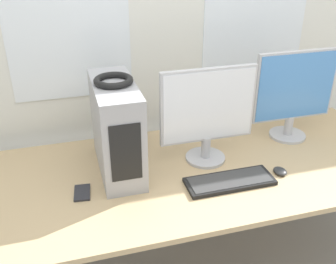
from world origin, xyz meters
The scene contains 9 objects.
wall_back centered at (0.00, 1.06, 1.35)m, with size 8.00×0.07×2.70m.
desk centered at (0.00, 0.47, 0.72)m, with size 2.31×0.93×0.76m.
pc_tower centered at (-0.39, 0.58, 0.99)m, with size 0.20×0.50×0.46m.
headphones centered at (-0.39, 0.58, 1.24)m, with size 0.18×0.18×0.03m.
monitor_main centered at (0.07, 0.54, 1.04)m, with size 0.50×0.21×0.51m.
monitor_right_near centered at (0.63, 0.65, 1.04)m, with size 0.49×0.21×0.52m.
keyboard centered at (0.11, 0.30, 0.77)m, with size 0.43×0.16×0.02m.
mouse centered at (0.39, 0.31, 0.77)m, with size 0.06×0.08×0.03m.
cell_phone centered at (-0.59, 0.41, 0.77)m, with size 0.09×0.13×0.01m.
Camera 1 is at (-0.62, -1.14, 1.87)m, focal length 42.00 mm.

